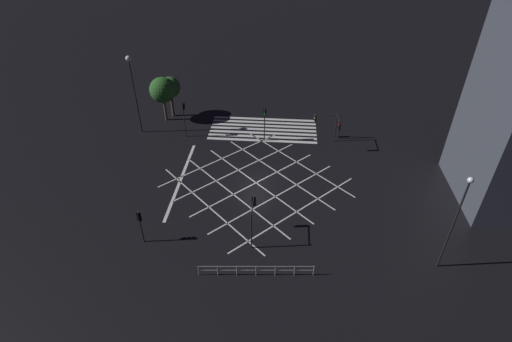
{
  "coord_description": "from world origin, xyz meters",
  "views": [
    {
      "loc": [
        -2.66,
        32.48,
        24.85
      ],
      "look_at": [
        0.0,
        0.0,
        1.49
      ],
      "focal_mm": 28.0,
      "sensor_mm": 36.0,
      "label": 1
    }
  ],
  "objects_px": {
    "street_lamp_west": "(458,213)",
    "traffic_light_median_north": "(253,212)",
    "traffic_light_sw_cross": "(337,126)",
    "street_tree_far": "(170,88)",
    "traffic_light_ne_cross": "(140,220)",
    "traffic_light_se_main": "(184,113)",
    "street_tree_near": "(162,90)",
    "traffic_light_median_south": "(265,117)",
    "street_lamp_east": "(132,76)",
    "traffic_light_sw_main": "(326,120)"
  },
  "relations": [
    {
      "from": "traffic_light_ne_cross",
      "to": "street_lamp_east",
      "type": "xyz_separation_m",
      "value": [
        6.03,
        -18.2,
        4.9
      ]
    },
    {
      "from": "traffic_light_ne_cross",
      "to": "traffic_light_se_main",
      "type": "relative_size",
      "value": 0.72
    },
    {
      "from": "street_tree_near",
      "to": "street_tree_far",
      "type": "height_order",
      "value": "street_tree_near"
    },
    {
      "from": "traffic_light_sw_main",
      "to": "street_lamp_east",
      "type": "relative_size",
      "value": 0.34
    },
    {
      "from": "street_lamp_east",
      "to": "street_tree_near",
      "type": "xyz_separation_m",
      "value": [
        -2.2,
        -3.33,
        -3.11
      ]
    },
    {
      "from": "traffic_light_se_main",
      "to": "street_tree_far",
      "type": "bearing_deg",
      "value": 119.57
    },
    {
      "from": "traffic_light_median_south",
      "to": "street_lamp_west",
      "type": "distance_m",
      "value": 23.74
    },
    {
      "from": "street_lamp_west",
      "to": "traffic_light_median_south",
      "type": "bearing_deg",
      "value": -50.29
    },
    {
      "from": "traffic_light_ne_cross",
      "to": "street_tree_near",
      "type": "height_order",
      "value": "street_tree_near"
    },
    {
      "from": "street_tree_near",
      "to": "traffic_light_se_main",
      "type": "bearing_deg",
      "value": 131.83
    },
    {
      "from": "traffic_light_median_south",
      "to": "street_tree_far",
      "type": "height_order",
      "value": "street_tree_far"
    },
    {
      "from": "traffic_light_ne_cross",
      "to": "traffic_light_se_main",
      "type": "height_order",
      "value": "traffic_light_se_main"
    },
    {
      "from": "traffic_light_median_south",
      "to": "traffic_light_sw_main",
      "type": "xyz_separation_m",
      "value": [
        -7.11,
        -1.19,
        -0.7
      ]
    },
    {
      "from": "street_lamp_west",
      "to": "street_tree_far",
      "type": "xyz_separation_m",
      "value": [
        27.49,
        -23.57,
        -1.72
      ]
    },
    {
      "from": "traffic_light_median_south",
      "to": "street_lamp_east",
      "type": "bearing_deg",
      "value": -93.24
    },
    {
      "from": "traffic_light_se_main",
      "to": "street_lamp_west",
      "type": "distance_m",
      "value": 30.76
    },
    {
      "from": "traffic_light_ne_cross",
      "to": "traffic_light_sw_cross",
      "type": "relative_size",
      "value": 0.85
    },
    {
      "from": "traffic_light_sw_main",
      "to": "street_lamp_east",
      "type": "height_order",
      "value": "street_lamp_east"
    },
    {
      "from": "traffic_light_sw_cross",
      "to": "traffic_light_median_north",
      "type": "xyz_separation_m",
      "value": [
        8.22,
        15.29,
        -0.07
      ]
    },
    {
      "from": "traffic_light_ne_cross",
      "to": "street_tree_near",
      "type": "xyz_separation_m",
      "value": [
        3.83,
        -21.53,
        1.79
      ]
    },
    {
      "from": "traffic_light_median_south",
      "to": "traffic_light_median_north",
      "type": "distance_m",
      "value": 16.05
    },
    {
      "from": "traffic_light_sw_cross",
      "to": "traffic_light_median_south",
      "type": "xyz_separation_m",
      "value": [
        8.28,
        -0.75,
        0.27
      ]
    },
    {
      "from": "traffic_light_sw_cross",
      "to": "traffic_light_ne_cross",
      "type": "bearing_deg",
      "value": -46.51
    },
    {
      "from": "traffic_light_sw_cross",
      "to": "traffic_light_median_north",
      "type": "bearing_deg",
      "value": -28.25
    },
    {
      "from": "traffic_light_median_south",
      "to": "traffic_light_sw_main",
      "type": "relative_size",
      "value": 1.34
    },
    {
      "from": "traffic_light_ne_cross",
      "to": "traffic_light_sw_cross",
      "type": "distance_m",
      "value": 24.09
    },
    {
      "from": "traffic_light_median_north",
      "to": "traffic_light_sw_main",
      "type": "xyz_separation_m",
      "value": [
        -7.05,
        -17.24,
        -0.36
      ]
    },
    {
      "from": "traffic_light_ne_cross",
      "to": "street_tree_near",
      "type": "distance_m",
      "value": 21.94
    },
    {
      "from": "traffic_light_median_south",
      "to": "street_tree_near",
      "type": "relative_size",
      "value": 0.76
    },
    {
      "from": "traffic_light_sw_main",
      "to": "street_tree_near",
      "type": "bearing_deg",
      "value": -8.49
    },
    {
      "from": "traffic_light_sw_main",
      "to": "traffic_light_median_north",
      "type": "bearing_deg",
      "value": 67.77
    },
    {
      "from": "traffic_light_ne_cross",
      "to": "traffic_light_median_north",
      "type": "xyz_separation_m",
      "value": [
        -9.26,
        -1.29,
        0.44
      ]
    },
    {
      "from": "traffic_light_median_north",
      "to": "traffic_light_sw_main",
      "type": "relative_size",
      "value": 1.16
    },
    {
      "from": "traffic_light_median_north",
      "to": "traffic_light_ne_cross",
      "type": "bearing_deg",
      "value": 97.91
    },
    {
      "from": "traffic_light_sw_cross",
      "to": "street_tree_far",
      "type": "distance_m",
      "value": 21.62
    },
    {
      "from": "street_lamp_west",
      "to": "traffic_light_median_north",
      "type": "bearing_deg",
      "value": -8.0
    },
    {
      "from": "traffic_light_median_south",
      "to": "traffic_light_se_main",
      "type": "distance_m",
      "value": 9.47
    },
    {
      "from": "traffic_light_sw_cross",
      "to": "traffic_light_se_main",
      "type": "height_order",
      "value": "traffic_light_se_main"
    },
    {
      "from": "traffic_light_sw_cross",
      "to": "street_tree_far",
      "type": "bearing_deg",
      "value": -106.6
    },
    {
      "from": "traffic_light_ne_cross",
      "to": "street_lamp_west",
      "type": "bearing_deg",
      "value": -91.95
    },
    {
      "from": "traffic_light_sw_cross",
      "to": "traffic_light_se_main",
      "type": "xyz_separation_m",
      "value": [
        17.74,
        -0.97,
        0.37
      ]
    },
    {
      "from": "traffic_light_ne_cross",
      "to": "street_tree_far",
      "type": "relative_size",
      "value": 0.61
    },
    {
      "from": "traffic_light_ne_cross",
      "to": "traffic_light_sw_cross",
      "type": "bearing_deg",
      "value": -46.51
    },
    {
      "from": "traffic_light_sw_cross",
      "to": "street_lamp_east",
      "type": "distance_m",
      "value": 23.97
    },
    {
      "from": "traffic_light_se_main",
      "to": "traffic_light_sw_main",
      "type": "height_order",
      "value": "traffic_light_se_main"
    },
    {
      "from": "traffic_light_sw_cross",
      "to": "street_lamp_east",
      "type": "bearing_deg",
      "value": -93.94
    },
    {
      "from": "street_tree_far",
      "to": "street_tree_near",
      "type": "bearing_deg",
      "value": 63.37
    },
    {
      "from": "traffic_light_ne_cross",
      "to": "traffic_light_median_south",
      "type": "height_order",
      "value": "traffic_light_median_south"
    },
    {
      "from": "traffic_light_ne_cross",
      "to": "street_lamp_east",
      "type": "bearing_deg",
      "value": 18.34
    },
    {
      "from": "traffic_light_ne_cross",
      "to": "traffic_light_se_main",
      "type": "xyz_separation_m",
      "value": [
        0.27,
        -17.55,
        0.88
      ]
    }
  ]
}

